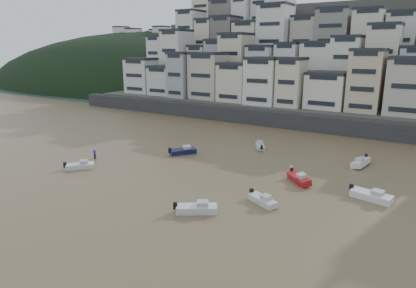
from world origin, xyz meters
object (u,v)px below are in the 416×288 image
Objects in this scene: boat_b at (263,199)px; person_blue at (95,154)px; boat_h at (260,145)px; boat_j at (80,165)px; boat_d at (371,194)px; boat_i at (361,162)px; boat_f at (183,150)px; boat_e at (299,178)px; person_pink at (291,171)px; boat_a at (197,207)px.

person_blue is at bearing -156.72° from boat_b.
boat_h is 31.09m from boat_j.
boat_d is at bearing -33.26° from boat_j.
boat_b is at bearing 174.16° from boat_h.
boat_i is 13.83m from boat_d.
boat_f reaches higher than boat_h.
boat_e reaches higher than boat_j.
person_pink is at bearing -22.57° from boat_j.
boat_e is at bearing -174.48° from boat_d.
boat_a is at bearing -56.74° from boat_j.
boat_a is at bearing -68.68° from boat_e.
boat_a is (23.57, -3.25, 0.07)m from boat_j.
boat_e is 9.32m from boat_b.
person_blue reaches higher than boat_a.
boat_f is 2.85× the size of person_pink.
boat_b is 10.98m from person_pink.
boat_e is at bearing -169.26° from boat_h.
person_pink reaches higher than boat_f.
boat_i is at bearing 54.53° from person_pink.
person_pink is at bearing -58.04° from boat_f.
boat_j is 5.17m from person_blue.
boat_f is 0.95× the size of boat_i.
boat_j is at bearing -153.69° from person_pink.
boat_b is at bearing -129.75° from boat_d.
boat_b is at bearing 16.03° from boat_a.
boat_e is at bearing -43.86° from person_pink.
boat_h is 2.53× the size of person_pink.
boat_f reaches higher than boat_j.
boat_i is 42.41m from person_blue.
person_blue is (-2.12, 4.70, 0.26)m from boat_j.
boat_a reaches higher than boat_h.
person_pink reaches higher than boat_a.
boat_a is 0.94× the size of boat_d.
boat_f is at bearing 177.23° from person_pink.
boat_h is 0.99× the size of boat_j.
boat_i is at bearing 118.64° from boat_d.
boat_e is at bearing 13.17° from person_blue.
boat_a is at bearing -103.11° from boat_b.
boat_e is 16.68m from boat_a.
person_pink reaches higher than boat_h.
person_blue reaches higher than boat_h.
boat_e is at bearing 33.49° from boat_a.
boat_d reaches higher than boat_e.
boat_i reaches higher than boat_h.
boat_i is 12.75m from person_pink.
person_blue is at bearing -163.08° from person_pink.
boat_d is at bearing -155.36° from boat_h.
boat_h is 28.84m from person_blue.
person_pink is at bearing 16.92° from person_blue.
boat_i is 2.99× the size of person_blue.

